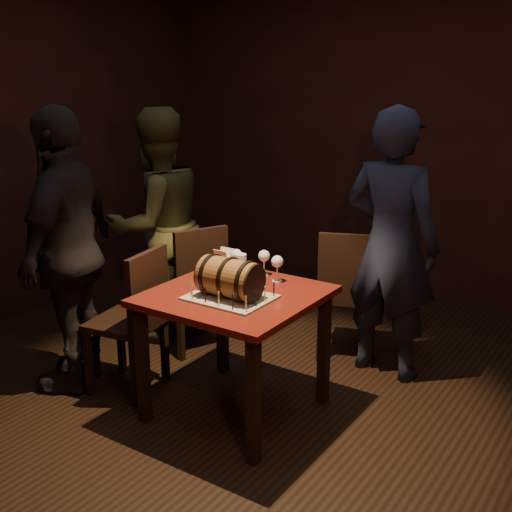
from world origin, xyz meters
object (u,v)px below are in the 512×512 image
at_px(wine_glass_right, 277,263).
at_px(chair_back, 348,288).
at_px(wine_glass_left, 236,256).
at_px(wine_glass_mid, 264,257).
at_px(chair_left_rear, 196,282).
at_px(pint_of_ale, 241,267).
at_px(chair_left_front, 136,314).
at_px(barrel_cake, 230,278).
at_px(person_left_rear, 157,226).
at_px(person_back, 390,245).
at_px(person_left_front, 69,251).
at_px(pub_table, 235,311).

relative_size(wine_glass_right, chair_back, 0.17).
height_order(wine_glass_left, wine_glass_mid, same).
relative_size(chair_back, chair_left_rear, 1.00).
distance_m(pint_of_ale, chair_back, 0.91).
xyz_separation_m(wine_glass_left, chair_left_front, (-0.47, -0.42, -0.35)).
distance_m(wine_glass_left, chair_left_front, 0.72).
bearing_deg(wine_glass_mid, chair_left_front, -141.61).
distance_m(barrel_cake, chair_left_front, 0.77).
bearing_deg(chair_left_front, person_left_rear, 123.05).
relative_size(barrel_cake, person_back, 0.22).
bearing_deg(person_left_front, person_left_rear, 163.26).
height_order(wine_glass_left, chair_back, chair_back).
bearing_deg(wine_glass_mid, pub_table, -84.28).
relative_size(pub_table, wine_glass_left, 5.59).
height_order(chair_back, chair_left_rear, same).
bearing_deg(barrel_cake, pub_table, 108.43).
xyz_separation_m(wine_glass_left, person_left_rear, (-0.96, 0.34, -0.01)).
distance_m(pint_of_ale, chair_left_rear, 0.74).
height_order(chair_back, chair_left_front, same).
bearing_deg(pub_table, chair_left_rear, 143.47).
bearing_deg(chair_left_rear, chair_left_front, -83.80).
bearing_deg(chair_left_front, chair_left_rear, 96.20).
relative_size(pint_of_ale, person_left_front, 0.08).
xyz_separation_m(barrel_cake, wine_glass_mid, (-0.07, 0.45, -0.00)).
height_order(barrel_cake, person_left_rear, person_left_rear).
height_order(pint_of_ale, person_left_front, person_left_front).
height_order(wine_glass_right, chair_left_rear, chair_left_rear).
distance_m(chair_left_rear, person_back, 1.38).
bearing_deg(wine_glass_right, chair_back, 79.98).
height_order(barrel_cake, wine_glass_right, barrel_cake).
distance_m(barrel_cake, pint_of_ale, 0.37).
xyz_separation_m(pint_of_ale, person_left_front, (-0.94, -0.50, 0.07)).
relative_size(barrel_cake, person_left_front, 0.22).
bearing_deg(pint_of_ale, person_left_rear, 159.35).
xyz_separation_m(wine_glass_mid, chair_back, (0.26, 0.67, -0.34)).
bearing_deg(chair_left_rear, chair_back, 26.74).
height_order(wine_glass_mid, person_left_rear, person_left_rear).
bearing_deg(pint_of_ale, wine_glass_right, 16.24).
distance_m(pub_table, person_back, 1.14).
bearing_deg(chair_left_rear, wine_glass_mid, -14.94).
distance_m(barrel_cake, wine_glass_right, 0.40).
xyz_separation_m(pub_table, chair_left_front, (-0.66, -0.14, -0.12)).
distance_m(wine_glass_right, chair_left_front, 0.93).
height_order(barrel_cake, pint_of_ale, barrel_cake).
bearing_deg(wine_glass_left, person_left_rear, 160.41).
relative_size(wine_glass_left, chair_left_rear, 0.17).
relative_size(wine_glass_mid, person_left_rear, 0.09).
relative_size(pub_table, wine_glass_right, 5.59).
bearing_deg(wine_glass_right, person_left_front, -154.07).
relative_size(pint_of_ale, person_left_rear, 0.09).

